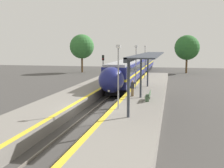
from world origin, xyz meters
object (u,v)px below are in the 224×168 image
platform_bench (149,95)px  person_waiting (132,88)px  lamppost_mid (136,64)px  lamppost_far (145,60)px  train (137,66)px  lamppost_near (118,72)px  railway_signal (103,69)px

platform_bench → person_waiting: person_waiting is taller
lamppost_mid → lamppost_far: size_ratio=1.00×
train → lamppost_near: bearing=-85.8°
person_waiting → lamppost_near: bearing=-92.9°
railway_signal → train: bearing=81.2°
person_waiting → train: bearing=95.9°
railway_signal → lamppost_far: bearing=56.8°
platform_bench → lamppost_mid: lamppost_mid is taller
person_waiting → railway_signal: 10.17m
train → railway_signal: railway_signal is taller
platform_bench → lamppost_far: (-2.10, 18.11, 2.46)m
railway_signal → lamppost_near: (4.87, -14.72, 1.02)m
platform_bench → lamppost_far: lamppost_far is taller
platform_bench → railway_signal: size_ratio=0.37×
railway_signal → lamppost_far: 8.96m
railway_signal → lamppost_mid: size_ratio=0.95×
person_waiting → platform_bench: bearing=-47.8°
train → lamppost_far: bearing=-75.7°
platform_bench → lamppost_near: bearing=-117.4°
person_waiting → lamppost_mid: lamppost_mid is taller
train → lamppost_mid: bearing=-83.5°
railway_signal → lamppost_far: size_ratio=0.95×
person_waiting → railway_signal: size_ratio=0.33×
train → person_waiting: size_ratio=30.65×
lamppost_mid → platform_bench: bearing=-73.4°
railway_signal → lamppost_near: size_ratio=0.95×
person_waiting → lamppost_far: (-0.31, 16.14, 2.11)m
platform_bench → railway_signal: (-6.97, 10.66, 1.45)m
platform_bench → lamppost_near: (-2.10, -4.05, 2.46)m
lamppost_near → lamppost_mid: size_ratio=1.00×
lamppost_near → lamppost_far: same height
train → platform_bench: bearing=-80.8°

